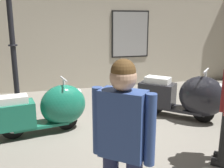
# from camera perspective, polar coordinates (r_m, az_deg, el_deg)

# --- Properties ---
(ground_plane) EXTENTS (60.00, 60.00, 0.00)m
(ground_plane) POSITION_cam_1_polar(r_m,az_deg,el_deg) (4.82, 3.93, -10.50)
(ground_plane) COLOR slate
(showroom_back_wall) EXTENTS (18.00, 0.63, 3.78)m
(showroom_back_wall) POSITION_cam_1_polar(r_m,az_deg,el_deg) (7.74, -3.15, 13.13)
(showroom_back_wall) COLOR #BCB29E
(showroom_back_wall) RESTS_ON ground
(scooter_0) EXTENTS (1.65, 0.71, 0.98)m
(scooter_0) POSITION_cam_1_polar(r_m,az_deg,el_deg) (4.79, -13.60, -5.27)
(scooter_0) COLOR black
(scooter_0) RESTS_ON ground
(scooter_1) EXTENTS (1.59, 1.56, 1.06)m
(scooter_1) POSITION_cam_1_polar(r_m,az_deg,el_deg) (5.48, 16.19, -2.60)
(scooter_1) COLOR black
(scooter_1) RESTS_ON ground
(lamppost) EXTENTS (0.29, 0.29, 2.82)m
(lamppost) POSITION_cam_1_polar(r_m,az_deg,el_deg) (5.78, -20.99, 8.96)
(lamppost) COLOR black
(lamppost) RESTS_ON ground
(visitor_0) EXTENTS (0.46, 0.42, 1.68)m
(visitor_0) POSITION_cam_1_polar(r_m,az_deg,el_deg) (2.28, 2.34, -12.36)
(visitor_0) COLOR black
(visitor_0) RESTS_ON ground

